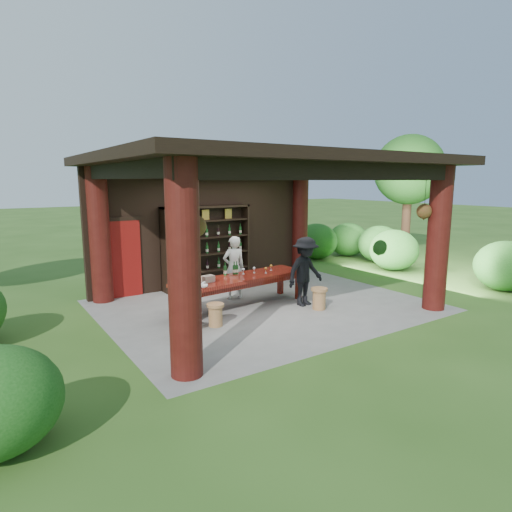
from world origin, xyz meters
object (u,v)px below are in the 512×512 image
stool_near_right (319,298)px  napkin_basket (208,279)px  tasting_table (241,281)px  stool_far_left (183,323)px  host (234,268)px  guest_man (305,272)px  guest_woman (193,291)px  stool_near_left (215,314)px  wine_shelf (207,246)px

stool_near_right → napkin_basket: size_ratio=1.94×
tasting_table → stool_far_left: (-1.94, -1.02, -0.37)m
stool_near_right → host: 2.30m
guest_man → napkin_basket: 2.35m
guest_man → napkin_basket: (-2.26, 0.64, -0.01)m
stool_far_left → guest_man: size_ratio=0.30×
host → guest_woman: 2.24m
stool_near_right → stool_near_left: bearing=173.4°
wine_shelf → guest_woman: 3.40m
stool_far_left → host: (2.21, 1.78, 0.54)m
tasting_table → host: 0.83m
stool_far_left → tasting_table: bearing=27.7°
wine_shelf → stool_near_right: wine_shelf is taller
host → napkin_basket: bearing=43.3°
wine_shelf → guest_man: wine_shelf is taller
wine_shelf → tasting_table: (-0.29, -2.26, -0.51)m
stool_far_left → host: size_ratio=0.31×
wine_shelf → tasting_table: 2.34m
stool_near_left → guest_man: bearing=3.2°
stool_far_left → stool_near_left: bearing=12.3°
guest_woman → wine_shelf: bearing=43.6°
tasting_table → napkin_basket: napkin_basket is taller
stool_near_left → stool_near_right: stool_near_right is taller
stool_near_left → host: (1.40, 1.61, 0.55)m
stool_near_right → guest_woman: guest_woman is taller
stool_far_left → guest_man: bearing=5.4°
stool_far_left → napkin_basket: napkin_basket is taller
host → napkin_basket: size_ratio=6.17×
wine_shelf → stool_near_left: 3.53m
stool_near_left → stool_far_left: bearing=-167.7°
stool_far_left → guest_woman: size_ratio=0.33×
stool_near_right → guest_man: 0.72m
stool_far_left → napkin_basket: bearing=42.2°
guest_woman → napkin_basket: size_ratio=5.83×
wine_shelf → tasting_table: wine_shelf is taller
stool_near_left → host: 2.20m
stool_far_left → guest_woman: (0.43, 0.42, 0.50)m
wine_shelf → stool_near_right: size_ratio=5.14×
stool_near_right → host: (-1.18, 1.90, 0.53)m
guest_man → stool_far_left: bearing=178.6°
wine_shelf → napkin_basket: wine_shelf is taller
stool_far_left → guest_man: guest_man is taller
tasting_table → stool_near_left: (-1.13, -0.84, -0.38)m
stool_near_right → stool_far_left: stool_near_right is taller
guest_man → stool_near_left: bearing=176.4°
napkin_basket → host: bearing=35.5°
tasting_table → stool_near_right: 1.88m
stool_near_right → napkin_basket: bearing=155.1°
guest_woman → tasting_table: bearing=7.4°
stool_near_left → guest_man: 2.58m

